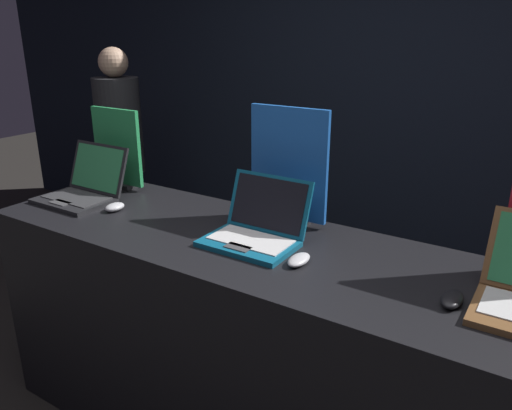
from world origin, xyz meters
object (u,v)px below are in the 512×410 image
mouse_front (115,207)px  laptop_middle (257,228)px  promo_stand_middle (288,169)px  mouse_back (452,299)px  mouse_middle (299,260)px  person_bystander (122,163)px  promo_stand_front (117,151)px  laptop_front (83,188)px

mouse_front → laptop_middle: bearing=4.4°
promo_stand_middle → mouse_back: (0.72, -0.32, -0.21)m
mouse_front → mouse_middle: size_ratio=0.83×
laptop_middle → mouse_back: 0.73m
mouse_front → promo_stand_middle: bearing=22.5°
mouse_middle → laptop_middle: bearing=159.5°
mouse_back → person_bystander: person_bystander is taller
mouse_front → person_bystander: bearing=135.8°
promo_stand_front → person_bystander: (-0.72, 0.67, -0.31)m
laptop_front → mouse_middle: bearing=-3.0°
laptop_front → mouse_back: size_ratio=2.92×
mouse_middle → person_bystander: size_ratio=0.07×
mouse_middle → mouse_back: size_ratio=0.98×
laptop_middle → promo_stand_middle: promo_stand_middle is taller
mouse_front → promo_stand_front: (-0.24, 0.26, 0.17)m
laptop_middle → person_bystander: 1.88m
mouse_front → promo_stand_middle: promo_stand_middle is taller
promo_stand_front → laptop_front: bearing=-90.0°
person_bystander → mouse_front: bearing=-44.2°
laptop_front → person_bystander: bearing=128.6°
mouse_middle → promo_stand_middle: (-0.22, 0.32, 0.21)m
laptop_middle → promo_stand_middle: bearing=90.0°
laptop_front → promo_stand_middle: size_ratio=0.72×
laptop_front → mouse_back: laptop_front is taller
laptop_middle → person_bystander: bearing=152.2°
mouse_back → mouse_middle: bearing=-179.2°
mouse_back → mouse_front: bearing=179.1°
mouse_front → promo_stand_middle: (0.71, 0.29, 0.21)m
mouse_middle → laptop_front: bearing=177.0°
laptop_middle → promo_stand_middle: (-0.00, 0.24, 0.17)m
person_bystander → promo_stand_front: bearing=-43.1°
mouse_front → promo_stand_middle: 0.79m
laptop_front → laptop_middle: 0.94m
promo_stand_middle → person_bystander: person_bystander is taller
mouse_middle → mouse_back: 0.50m
promo_stand_front → mouse_front: bearing=-47.2°
promo_stand_middle → person_bystander: (-1.66, 0.64, -0.35)m
laptop_middle → mouse_back: size_ratio=2.89×
mouse_front → laptop_middle: 0.71m
laptop_front → person_bystander: (-0.72, 0.90, -0.18)m
laptop_middle → mouse_back: bearing=-6.1°
promo_stand_middle → mouse_middle: bearing=-55.1°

